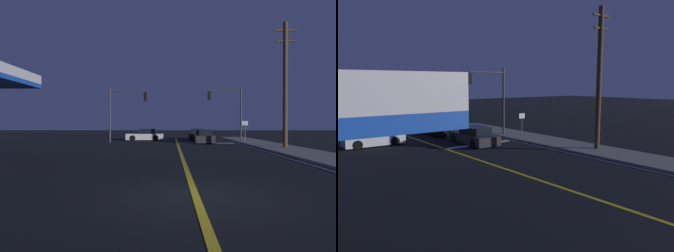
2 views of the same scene
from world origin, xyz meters
The scene contains 12 objects.
ground_plane centered at (0.00, 0.00, 0.00)m, with size 160.00×160.00×0.00m, color black.
sidewalk_right centered at (7.61, 11.10, 0.07)m, with size 3.20×39.97×0.15m, color slate.
lane_line_center centered at (0.00, 11.10, 0.01)m, with size 0.20×37.75×0.01m, color gold.
lane_line_edge_right centered at (5.76, 11.10, 0.01)m, with size 0.16×37.75×0.01m, color silver.
stop_bar centered at (3.01, 20.71, 0.01)m, with size 6.01×0.50×0.01m, color silver.
car_following_oncoming_white centered at (-3.49, 24.99, 0.58)m, with size 4.20×1.87×1.34m.
car_mid_block_charcoal centered at (2.65, 21.21, 0.58)m, with size 2.02×4.77×1.34m.
car_lead_oncoming_black centered at (2.50, 26.98, 0.58)m, with size 1.86×4.44×1.34m.
traffic_signal_near_right centered at (5.55, 23.01, 3.86)m, with size 3.60×0.28×5.81m.
traffic_signal_far_left centered at (-5.44, 21.61, 3.73)m, with size 3.81×0.28×5.60m.
utility_pole_right centered at (7.91, 14.01, 4.88)m, with size 1.64×0.34×9.46m.
street_sign_corner centered at (6.51, 20.21, 1.49)m, with size 0.56×0.06×2.20m.
Camera 1 is at (-0.65, -7.49, 1.87)m, focal length 30.74 mm.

